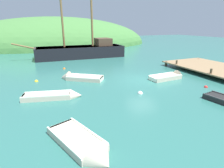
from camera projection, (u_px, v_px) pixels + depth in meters
ground_plane at (143, 80)px, 16.15m from camera, size 120.00×120.00×0.00m
dock at (211, 67)px, 19.27m from camera, size 5.98×8.73×1.58m
shore_hill at (59, 45)px, 44.56m from camera, size 45.84×26.17×13.21m
sailing_ship at (82, 53)px, 27.24m from camera, size 15.61×4.42×11.51m
rowboat_center at (85, 147)px, 7.14m from camera, size 2.35×3.74×1.23m
rowboat_far at (170, 77)px, 16.62m from camera, size 3.67×1.34×1.14m
rowboat_near_dock at (78, 78)px, 16.33m from camera, size 3.90×3.33×1.22m
rowboat_outer_left at (56, 97)px, 12.15m from camera, size 3.99×1.89×0.94m
buoy_orange at (64, 69)px, 20.23m from camera, size 0.29×0.29×0.29m
buoy_white at (140, 94)px, 12.98m from camera, size 0.38×0.38×0.38m
buoy_red at (206, 87)px, 14.29m from camera, size 0.29×0.29×0.29m
buoy_yellow at (36, 82)px, 15.73m from camera, size 0.32×0.32×0.32m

